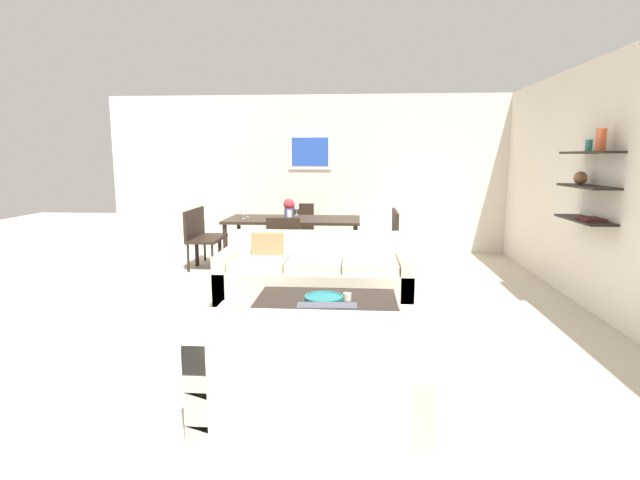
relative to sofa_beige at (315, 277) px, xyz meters
name	(u,v)px	position (x,y,z in m)	size (l,w,h in m)	color
ground_plane	(313,311)	(0.01, -0.34, -0.29)	(18.00, 18.00, 0.00)	#BCB29E
back_wall_unit	(348,174)	(0.30, 3.19, 1.06)	(8.40, 0.09, 2.70)	silver
right_wall_shelf_unit	(587,184)	(3.04, 0.26, 1.06)	(0.34, 8.20, 2.70)	silver
sofa_beige	(315,277)	(0.00, 0.00, 0.00)	(2.14, 0.90, 0.78)	beige
loveseat_white	(314,370)	(0.21, -2.50, 0.00)	(1.44, 0.90, 0.78)	silver
coffee_table	(325,323)	(0.21, -1.27, -0.10)	(1.27, 1.00, 0.38)	black
decorative_bowl	(324,300)	(0.20, -1.34, 0.13)	(0.34, 0.34, 0.08)	#19666B
candle_jar	(347,297)	(0.40, -1.19, 0.12)	(0.07, 0.07, 0.07)	silver
dining_table	(293,223)	(-0.47, 1.78, 0.39)	(1.98, 0.96, 0.75)	black
dining_chair_foot	(285,245)	(-0.47, 0.89, 0.21)	(0.44, 0.44, 0.88)	black
dining_chair_right_near	(388,238)	(0.92, 1.56, 0.21)	(0.44, 0.44, 0.88)	black
dining_chair_right_far	(386,233)	(0.92, 1.99, 0.21)	(0.44, 0.44, 0.88)	black
dining_chair_left_near	(198,236)	(-1.87, 1.56, 0.21)	(0.44, 0.44, 0.88)	black
dining_chair_head	(300,226)	(-0.47, 2.66, 0.21)	(0.44, 0.44, 0.88)	black
dining_chair_left_far	(206,231)	(-1.87, 1.99, 0.21)	(0.44, 0.44, 0.88)	black
wine_glass_left_near	(244,212)	(-1.20, 1.66, 0.56)	(0.07, 0.07, 0.15)	silver
wine_glass_foot	(289,214)	(-0.47, 1.36, 0.57)	(0.07, 0.07, 0.17)	silver
wine_glass_left_far	(247,210)	(-1.20, 1.90, 0.57)	(0.08, 0.08, 0.16)	silver
wine_glass_head	(297,206)	(-0.47, 2.20, 0.60)	(0.08, 0.08, 0.19)	silver
centerpiece_vase	(289,208)	(-0.54, 1.78, 0.62)	(0.16, 0.16, 0.29)	#4C518C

